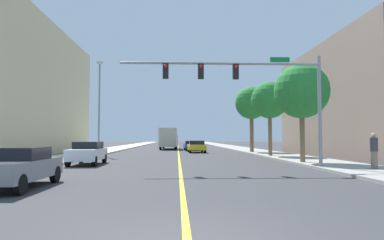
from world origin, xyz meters
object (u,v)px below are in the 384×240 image
at_px(car_blue, 192,145).
at_px(delivery_truck, 169,138).
at_px(street_lamp, 99,103).
at_px(car_yellow, 196,146).
at_px(palm_near, 302,92).
at_px(car_gray, 15,167).
at_px(pedestrian, 374,151).
at_px(car_white, 88,153).
at_px(palm_mid, 270,100).
at_px(traffic_signal_mast, 251,83).
at_px(palm_far, 251,103).

xyz_separation_m(car_blue, delivery_truck, (-3.19, 5.42, 0.97)).
bearing_deg(street_lamp, car_yellow, 30.34).
height_order(palm_near, car_blue, palm_near).
bearing_deg(car_gray, car_blue, -102.07).
distance_m(street_lamp, pedestrian, 25.00).
relative_size(car_white, car_blue, 1.00).
bearing_deg(car_yellow, palm_near, -73.46).
bearing_deg(delivery_truck, palm_near, -70.25).
xyz_separation_m(palm_mid, pedestrian, (1.72, -13.26, -4.00)).
distance_m(car_blue, car_gray, 34.72).
height_order(palm_near, palm_mid, palm_mid).
bearing_deg(street_lamp, car_gray, -84.48).
xyz_separation_m(palm_near, car_gray, (-13.78, -10.06, -4.05)).
bearing_deg(car_white, pedestrian, 160.49).
height_order(palm_mid, delivery_truck, palm_mid).
distance_m(traffic_signal_mast, delivery_truck, 33.27).
distance_m(palm_mid, delivery_truck, 23.38).
height_order(palm_near, car_gray, palm_near).
bearing_deg(car_blue, traffic_signal_mast, -87.95).
height_order(palm_far, car_yellow, palm_far).
distance_m(palm_mid, palm_far, 8.19).
xyz_separation_m(palm_mid, delivery_truck, (-9.53, 21.08, -3.41)).
height_order(palm_far, delivery_truck, palm_far).
distance_m(car_white, delivery_truck, 29.40).
bearing_deg(delivery_truck, traffic_signal_mast, -78.89).
bearing_deg(delivery_truck, palm_far, -51.33).
height_order(street_lamp, palm_mid, street_lamp).
xyz_separation_m(traffic_signal_mast, car_yellow, (-1.83, 21.33, -4.07)).
xyz_separation_m(palm_near, pedestrian, (1.81, -5.09, -3.71)).
bearing_deg(palm_far, car_gray, -117.95).
relative_size(car_blue, pedestrian, 2.30).
height_order(traffic_signal_mast, palm_near, palm_near).
bearing_deg(street_lamp, pedestrian, -44.03).
distance_m(car_yellow, delivery_truck, 11.92).
bearing_deg(traffic_signal_mast, palm_mid, 70.05).
distance_m(car_yellow, car_blue, 5.94).
height_order(traffic_signal_mast, car_white, traffic_signal_mast).
relative_size(street_lamp, car_white, 2.19).
bearing_deg(delivery_truck, street_lamp, -108.80).
distance_m(palm_near, pedestrian, 6.55).
bearing_deg(palm_mid, car_yellow, 121.89).
relative_size(palm_near, car_yellow, 1.53).
relative_size(traffic_signal_mast, palm_mid, 1.69).
xyz_separation_m(traffic_signal_mast, palm_near, (4.12, 3.44, -0.01)).
height_order(traffic_signal_mast, car_yellow, traffic_signal_mast).
height_order(car_yellow, delivery_truck, delivery_truck).
relative_size(palm_mid, car_blue, 1.58).
xyz_separation_m(palm_mid, palm_far, (0.13, 8.17, 0.55)).
relative_size(palm_far, car_yellow, 1.75).
bearing_deg(palm_far, street_lamp, -165.14).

